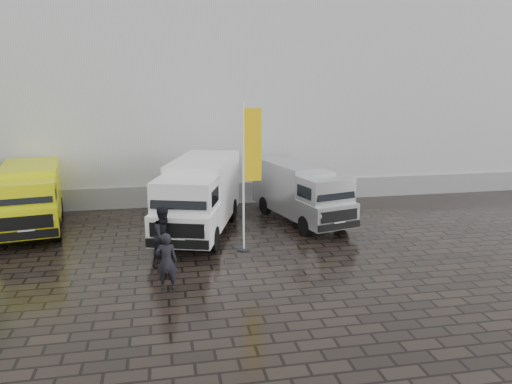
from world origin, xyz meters
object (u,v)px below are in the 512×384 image
flagpole (249,169)px  wheelie_bin (315,190)px  van_silver (301,193)px  person_front (166,262)px  person_tent (165,236)px  van_yellow (31,199)px  van_white (199,198)px

flagpole → wheelie_bin: (4.43, 6.33, -2.35)m
van_silver → person_front: van_silver is taller
van_silver → person_tent: (-5.69, -4.06, -0.23)m
van_silver → person_tent: van_silver is taller
person_front → van_silver: bearing=-133.0°
van_yellow → person_tent: (5.11, -4.86, -0.28)m
person_front → person_tent: size_ratio=0.87×
van_yellow → flagpole: (8.04, -3.87, 1.63)m
van_silver → flagpole: flagpole is taller
flagpole → person_front: size_ratio=3.03×
van_silver → person_tent: bearing=-158.9°
van_white → person_tent: 3.58m
van_yellow → person_front: van_yellow is taller
van_yellow → van_silver: (10.81, -0.81, -0.05)m
van_white → wheelie_bin: (5.97, 4.05, -0.85)m
wheelie_bin → van_white: bearing=-127.9°
flagpole → van_yellow: bearing=154.3°
flagpole → wheelie_bin: 8.07m
van_yellow → wheelie_bin: size_ratio=5.00×
flagpole → person_tent: bearing=-161.2°
van_white → flagpole: (1.54, -2.28, 1.50)m
person_tent → van_silver: bearing=-0.4°
wheelie_bin → flagpole: bearing=-107.0°
flagpole → wheelie_bin: bearing=55.0°
person_front → wheelie_bin: bearing=-128.0°
flagpole → person_tent: size_ratio=2.64×
van_white → person_tent: van_white is taller
van_white → flagpole: 3.13m
wheelie_bin → person_tent: (-7.35, -7.32, 0.43)m
van_white → person_front: bearing=-87.0°
van_white → flagpole: flagpole is taller
wheelie_bin → person_tent: size_ratio=0.56×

